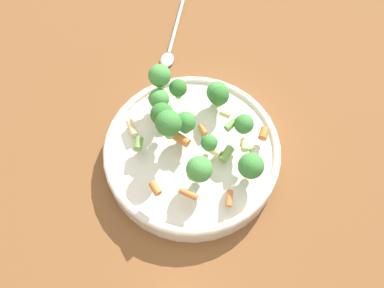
{
  "coord_description": "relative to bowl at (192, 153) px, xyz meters",
  "views": [
    {
      "loc": [
        -0.06,
        0.34,
        0.7
      ],
      "look_at": [
        0.0,
        0.0,
        0.05
      ],
      "focal_mm": 42.0,
      "sensor_mm": 36.0,
      "label": 1
    }
  ],
  "objects": [
    {
      "name": "ground_plane",
      "position": [
        0.0,
        0.0,
        -0.02
      ],
      "size": [
        3.0,
        3.0,
        0.0
      ],
      "primitive_type": "plane",
      "color": "brown"
    },
    {
      "name": "spoon",
      "position": [
        0.08,
        -0.24,
        -0.02
      ],
      "size": [
        0.03,
        0.18,
        0.01
      ],
      "rotation": [
        0.0,
        0.0,
        7.84
      ],
      "color": "silver",
      "rests_on": "ground_plane"
    },
    {
      "name": "pasta_salad",
      "position": [
        -0.0,
        -0.02,
        0.06
      ],
      "size": [
        0.24,
        0.22,
        0.09
      ],
      "color": "#8CB766",
      "rests_on": "bowl"
    },
    {
      "name": "bowl",
      "position": [
        0.0,
        0.0,
        0.0
      ],
      "size": [
        0.3,
        0.3,
        0.04
      ],
      "color": "silver",
      "rests_on": "ground_plane"
    }
  ]
}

